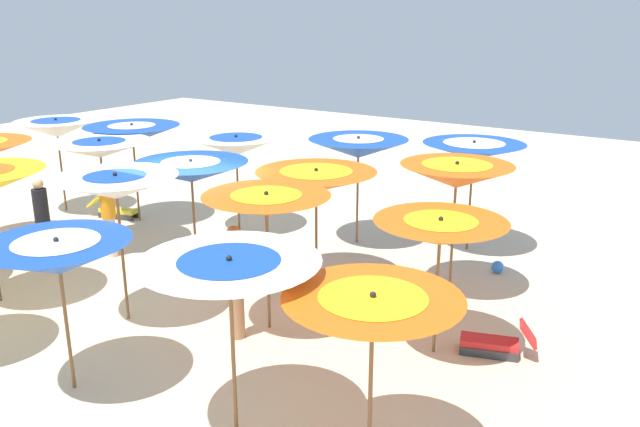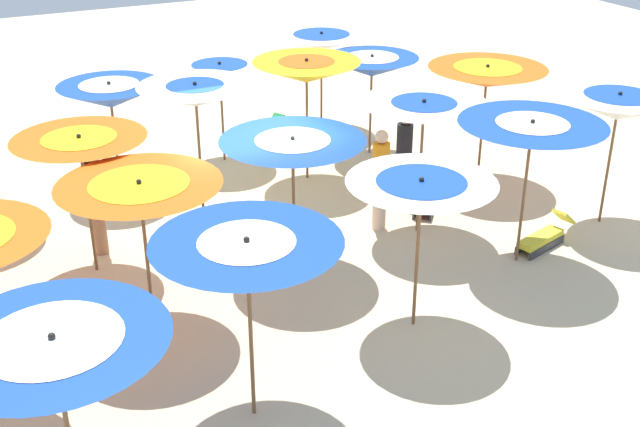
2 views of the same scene
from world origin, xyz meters
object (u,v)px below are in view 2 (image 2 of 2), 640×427
at_px(beach_umbrella_0, 55,354).
at_px(lounger_1, 426,199).
at_px(beach_umbrella_1, 247,258).
at_px(lounger_3, 41,361).
at_px(beach_umbrella_18, 220,72).
at_px(beachgoer_2, 404,155).
at_px(beach_umbrella_11, 80,148).
at_px(beach_umbrella_7, 293,152).
at_px(beachgoer_1, 95,199).
at_px(beach_umbrella_12, 196,95).
at_px(beach_umbrella_3, 531,135).
at_px(beach_umbrella_17, 110,95).
at_px(beach_umbrella_2, 421,196).
at_px(beach_umbrella_19, 321,41).
at_px(beach_umbrella_8, 424,112).
at_px(beach_umbrella_4, 618,107).
at_px(beach_umbrella_14, 372,66).
at_px(beach_umbrella_13, 307,72).
at_px(lounger_4, 290,127).
at_px(beachgoer_0, 380,178).
at_px(beach_umbrella_6, 140,196).
at_px(beach_umbrella_9, 487,77).
at_px(lounger_0, 544,237).

distance_m(beach_umbrella_0, lounger_1, 9.03).
xyz_separation_m(beach_umbrella_1, lounger_3, (1.97, 2.18, -1.97)).
distance_m(beach_umbrella_18, beachgoer_2, 4.25).
height_order(beach_umbrella_11, beachgoer_2, beach_umbrella_11).
xyz_separation_m(beach_umbrella_11, beachgoer_2, (0.13, -5.83, -1.19)).
distance_m(beach_umbrella_7, beach_umbrella_18, 4.88).
bearing_deg(beachgoer_1, beach_umbrella_12, -97.55).
height_order(beach_umbrella_0, beach_umbrella_3, beach_umbrella_3).
bearing_deg(beach_umbrella_17, beach_umbrella_0, 163.64).
bearing_deg(beachgoer_2, beach_umbrella_2, -55.04).
bearing_deg(beach_umbrella_19, beach_umbrella_8, 170.74).
bearing_deg(lounger_3, beach_umbrella_4, 154.68).
height_order(beach_umbrella_2, beach_umbrella_14, beach_umbrella_2).
relative_size(beach_umbrella_7, beach_umbrella_13, 0.91).
height_order(beach_umbrella_1, beachgoer_1, beach_umbrella_1).
distance_m(beach_umbrella_18, lounger_4, 2.63).
bearing_deg(beach_umbrella_2, beach_umbrella_13, -9.73).
distance_m(beachgoer_1, beachgoer_2, 5.64).
relative_size(beach_umbrella_19, beachgoer_2, 1.30).
distance_m(beach_umbrella_18, lounger_1, 4.99).
height_order(beach_umbrella_14, beachgoer_0, beach_umbrella_14).
bearing_deg(beach_umbrella_0, beach_umbrella_4, -72.69).
xyz_separation_m(beach_umbrella_0, beach_umbrella_18, (8.87, -4.81, -0.28)).
bearing_deg(beach_umbrella_8, beach_umbrella_6, 99.44).
distance_m(beach_umbrella_0, beach_umbrella_4, 10.30).
height_order(beach_umbrella_1, beach_umbrella_2, beach_umbrella_1).
distance_m(beach_umbrella_4, beach_umbrella_6, 8.15).
height_order(beach_umbrella_4, beachgoer_2, beach_umbrella_4).
distance_m(beach_umbrella_6, beach_umbrella_13, 5.74).
distance_m(beach_umbrella_7, beach_umbrella_17, 4.60).
bearing_deg(beach_umbrella_9, lounger_3, 106.73).
bearing_deg(lounger_1, beach_umbrella_6, -34.21).
xyz_separation_m(beach_umbrella_7, beach_umbrella_14, (3.83, -3.57, -0.06)).
height_order(beach_umbrella_0, beachgoer_0, beach_umbrella_0).
height_order(beach_umbrella_0, lounger_3, beach_umbrella_0).
relative_size(beach_umbrella_4, beachgoer_2, 1.40).
distance_m(beach_umbrella_2, beach_umbrella_11, 5.18).
distance_m(lounger_4, beachgoer_2, 4.22).
relative_size(beach_umbrella_2, lounger_3, 1.80).
xyz_separation_m(beach_umbrella_17, beachgoer_2, (-2.80, -4.71, -1.02)).
bearing_deg(beach_umbrella_8, beach_umbrella_7, 94.50).
distance_m(beach_umbrella_7, beach_umbrella_14, 5.24).
bearing_deg(beach_umbrella_18, beach_umbrella_9, -127.74).
relative_size(beach_umbrella_1, beach_umbrella_4, 1.00).
relative_size(beach_umbrella_0, beach_umbrella_1, 1.00).
bearing_deg(beach_umbrella_0, beach_umbrella_14, -44.72).
bearing_deg(beach_umbrella_9, beachgoer_1, 87.89).
distance_m(beach_umbrella_6, beach_umbrella_18, 6.30).
bearing_deg(lounger_0, beach_umbrella_18, -76.44).
height_order(beach_umbrella_9, lounger_3, beach_umbrella_9).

